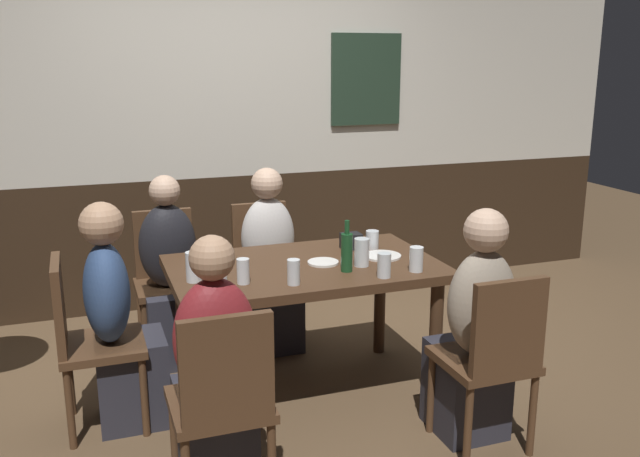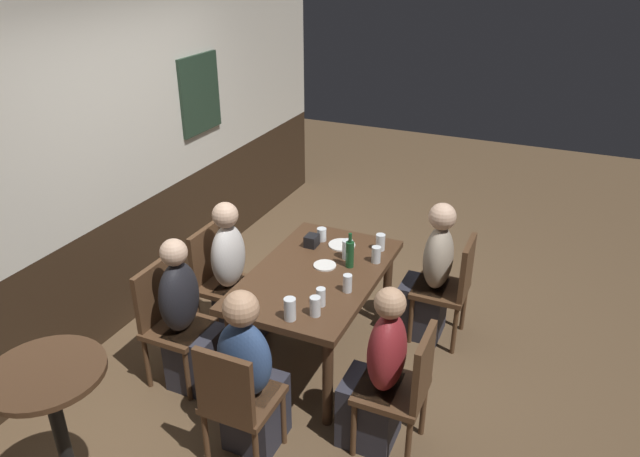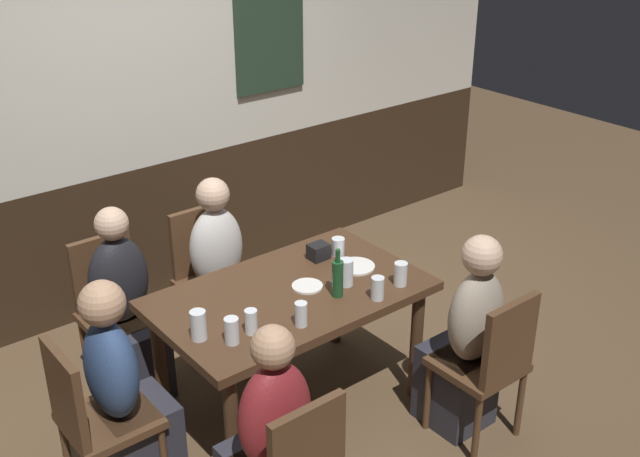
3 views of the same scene
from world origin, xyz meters
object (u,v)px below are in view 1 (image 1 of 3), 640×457
object	(u,v)px
pint_glass_stout	(362,254)
beer_bottle_green	(347,251)
person_left_far	(171,285)
person_right_near	(474,342)
pint_glass_amber	(384,267)
chair_head_west	(85,335)
person_head_west	(120,332)
chair_mid_far	(264,264)
chair_left_near	(223,398)
tumbler_water	(372,241)
condiment_caddy	(351,241)
highball_clear	(294,273)
person_left_near	(215,385)
tumbler_short	(243,273)
chair_right_near	(493,354)
pint_glass_pale	(416,261)
dining_table	(304,281)
chair_left_far	(167,273)
plate_white_large	(382,256)
plate_white_small	(323,262)
beer_glass_half	(194,269)
beer_glass_tall	(220,275)
person_mid_far	(271,273)

from	to	relation	value
pint_glass_stout	beer_bottle_green	bearing A→B (deg)	-150.90
person_left_far	beer_bottle_green	bearing A→B (deg)	-48.02
person_right_near	pint_glass_amber	bearing A→B (deg)	132.77
chair_head_west	person_head_west	distance (m)	0.16
chair_head_west	chair_mid_far	bearing A→B (deg)	37.07
chair_left_near	person_left_far	distance (m)	1.53
chair_head_west	tumbler_water	world-z (taller)	chair_head_west
beer_bottle_green	condiment_caddy	bearing A→B (deg)	64.89
highball_clear	person_head_west	bearing A→B (deg)	159.74
person_left_near	tumbler_short	bearing A→B (deg)	63.17
tumbler_short	highball_clear	bearing A→B (deg)	-22.85
chair_right_near	pint_glass_pale	xyz separation A→B (m)	(-0.12, 0.54, 0.30)
chair_head_west	person_head_west	size ratio (longest dim) A/B	0.77
dining_table	pint_glass_stout	size ratio (longest dim) A/B	9.57
chair_left_far	plate_white_large	size ratio (longest dim) A/B	4.23
chair_right_near	plate_white_small	size ratio (longest dim) A/B	5.34
pint_glass_amber	tumbler_short	bearing A→B (deg)	168.47
pint_glass_stout	plate_white_large	size ratio (longest dim) A/B	0.71
person_left_far	condiment_caddy	size ratio (longest dim) A/B	10.31
tumbler_short	plate_white_large	distance (m)	0.84
chair_left_near	tumbler_water	distance (m)	1.51
plate_white_large	beer_glass_half	bearing A→B (deg)	-175.98
person_right_near	beer_bottle_green	xyz separation A→B (m)	(-0.46, 0.50, 0.36)
beer_bottle_green	plate_white_large	distance (m)	0.34
chair_head_west	plate_white_small	distance (m)	1.24
chair_left_far	plate_white_small	world-z (taller)	chair_left_far
pint_glass_pale	plate_white_small	xyz separation A→B (m)	(-0.40, 0.28, -0.05)
tumbler_water	plate_white_large	xyz separation A→B (m)	(-0.02, -0.18, -0.04)
person_left_far	dining_table	bearing A→B (deg)	-47.76
dining_table	tumbler_water	distance (m)	0.51
beer_glass_tall	plate_white_large	bearing A→B (deg)	11.90
chair_mid_far	highball_clear	xyz separation A→B (m)	(-0.15, -1.15, 0.30)
chair_head_west	beer_glass_half	bearing A→B (deg)	-9.87
person_head_west	pint_glass_pale	world-z (taller)	person_head_west
pint_glass_amber	beer_glass_half	distance (m)	0.94
chair_head_west	person_mid_far	distance (m)	1.32
person_mid_far	person_right_near	bearing A→B (deg)	-65.60
dining_table	chair_left_near	xyz separation A→B (m)	(-0.62, -0.85, -0.15)
chair_left_far	pint_glass_amber	size ratio (longest dim) A/B	7.12
chair_left_far	pint_glass_amber	distance (m)	1.54
chair_left_far	person_right_near	xyz separation A→B (m)	(1.24, -1.53, -0.01)
person_mid_far	beer_glass_half	world-z (taller)	person_mid_far
person_right_near	plate_white_large	xyz separation A→B (m)	(-0.18, 0.67, 0.26)
chair_mid_far	plate_white_small	xyz separation A→B (m)	(0.10, -0.87, 0.25)
person_left_near	tumbler_short	xyz separation A→B (m)	(0.24, 0.48, 0.32)
highball_clear	beer_bottle_green	world-z (taller)	beer_bottle_green
pint_glass_amber	condiment_caddy	world-z (taller)	pint_glass_amber
person_head_west	plate_white_small	world-z (taller)	person_head_west
tumbler_short	pint_glass_stout	xyz separation A→B (m)	(0.65, 0.07, 0.01)
chair_left_near	person_mid_far	size ratio (longest dim) A/B	0.77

